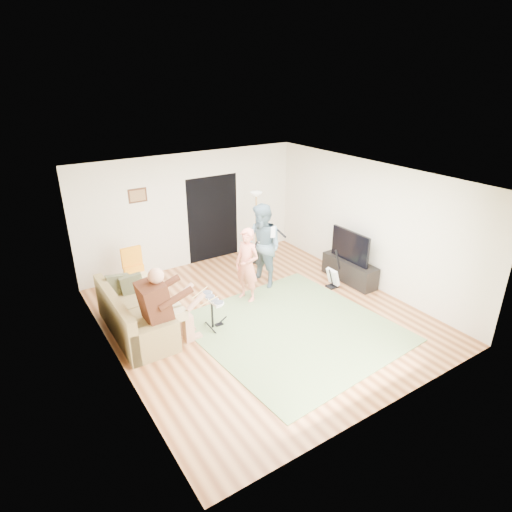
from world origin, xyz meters
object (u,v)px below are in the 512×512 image
Objects in this scene: guitarist at (263,246)px; torchiere_lamp at (256,215)px; sofa at (131,319)px; dining_chair at (137,280)px; singer at (247,265)px; guitar_spare at (333,277)px; television at (350,246)px; drum_kit at (212,314)px; tv_cabinet at (349,270)px.

torchiere_lamp is (0.57, 1.13, 0.30)m from guitarist.
sofa is 1.13× the size of guitarist.
dining_chair is at bearing -122.77° from guitarist.
singer is 2.01m from guitar_spare.
guitar_spare is at bearing 55.46° from singer.
singer is at bearing 163.01° from guitar_spare.
torchiere_lamp is (3.61, 1.43, 0.94)m from sofa.
sofa is 1.93× the size of television.
guitarist reaches higher than television.
guitar_spare is 0.82× the size of television.
drum_kit is 0.35× the size of guitarist.
torchiere_lamp is at bearing 119.20° from television.
drum_kit is 0.61× the size of television.
guitarist is 1.68m from guitar_spare.
sofa is 1.17× the size of torchiere_lamp.
television is at bearing 59.77° from singer.
sofa is at bearing 172.82° from television.
singer is at bearing -1.73° from sofa.
sofa is at bearing -109.28° from singer.
singer is 0.84× the size of guitarist.
singer is at bearing -37.20° from dining_chair.
singer reaches higher than dining_chair.
singer is at bearing -128.49° from torchiere_lamp.
drum_kit is 1.35m from singer.
drum_kit is at bearing -26.70° from sofa.
tv_cabinet is (0.53, 0.04, -0.00)m from guitar_spare.
guitarist is (3.04, 0.30, 0.64)m from sofa.
guitar_spare is 0.77m from television.
singer is 1.75× the size of guitar_spare.
guitar_spare is at bearing -28.19° from dining_chair.
guitarist is 1.93m from television.
singer is (2.41, -0.07, 0.50)m from sofa.
drum_kit is at bearing -80.25° from singer.
sofa is 3.99m from torchiere_lamp.
sofa is 2.34× the size of guitar_spare.
television is at bearing 5.06° from guitar_spare.
dining_chair is at bearing 155.42° from television.
singer is 2.39m from television.
drum_kit is at bearing -69.74° from dining_chair.
sofa is at bearing 172.90° from tv_cabinet.
sofa reaches higher than tv_cabinet.
tv_cabinet is at bearing -59.73° from torchiere_lamp.
guitar_spare is at bearing -175.41° from tv_cabinet.
drum_kit is 0.74× the size of guitar_spare.
guitarist is 1.71× the size of television.
singer reaches higher than television.
singer is at bearing -69.93° from guitarist.
guitarist is (1.75, 0.95, 0.63)m from drum_kit.
drum_kit is (1.29, -0.65, 0.01)m from sofa.
dining_chair is 0.97× the size of television.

